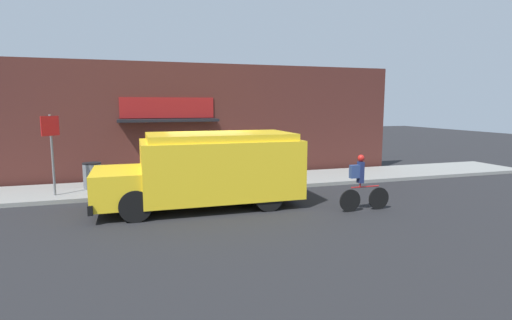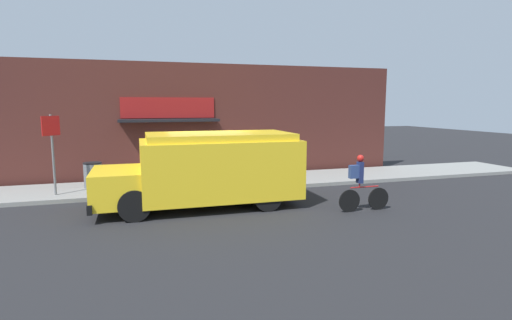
% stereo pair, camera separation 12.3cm
% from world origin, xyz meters
% --- Properties ---
extents(ground_plane, '(70.00, 70.00, 0.00)m').
position_xyz_m(ground_plane, '(0.00, 0.00, 0.00)').
color(ground_plane, '#232326').
extents(sidewalk, '(28.00, 2.76, 0.13)m').
position_xyz_m(sidewalk, '(0.00, 1.38, 0.07)').
color(sidewalk, gray).
rests_on(sidewalk, ground_plane).
extents(storefront, '(17.51, 0.92, 4.55)m').
position_xyz_m(storefront, '(-0.03, 3.04, 2.28)').
color(storefront, '#4C231E').
rests_on(storefront, ground_plane).
extents(school_bus, '(5.75, 2.82, 2.13)m').
position_xyz_m(school_bus, '(-0.28, -1.56, 1.11)').
color(school_bus, yellow).
rests_on(school_bus, ground_plane).
extents(cyclist, '(1.54, 0.20, 1.58)m').
position_xyz_m(cyclist, '(3.64, -3.37, 0.76)').
color(cyclist, black).
rests_on(cyclist, ground_plane).
extents(stop_sign_post, '(0.45, 0.45, 2.51)m').
position_xyz_m(stop_sign_post, '(-4.70, 0.71, 1.81)').
color(stop_sign_post, slate).
rests_on(stop_sign_post, sidewalk).
extents(trash_bin, '(0.60, 0.60, 0.86)m').
position_xyz_m(trash_bin, '(-3.67, 1.63, 0.56)').
color(trash_bin, slate).
rests_on(trash_bin, sidewalk).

